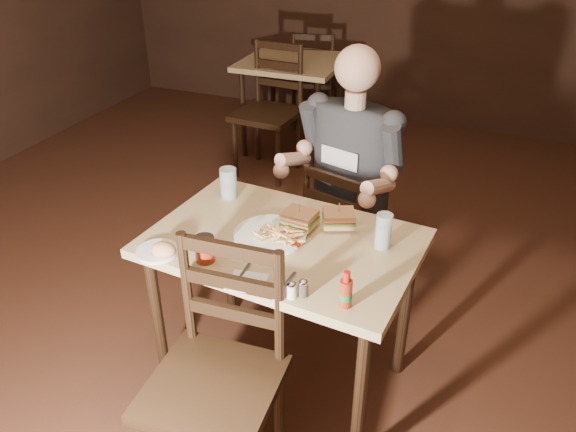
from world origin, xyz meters
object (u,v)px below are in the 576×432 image
at_px(bg_chair_near, 267,114).
at_px(side_plate, 157,252).
at_px(dinner_plate, 270,236).
at_px(glass_right, 383,231).
at_px(chair_far, 348,233).
at_px(chair_near, 212,387).
at_px(hot_sauce, 346,289).
at_px(glass_left, 228,183).
at_px(syrup_dispenser, 205,249).
at_px(bg_table, 293,71).
at_px(main_table, 283,258).
at_px(diner, 348,149).
at_px(bg_chair_far, 315,79).

relative_size(bg_chair_near, side_plate, 6.28).
xyz_separation_m(dinner_plate, glass_right, (0.43, 0.10, 0.06)).
xyz_separation_m(chair_far, bg_chair_near, (-1.04, 1.28, 0.08)).
distance_m(chair_near, glass_right, 0.86).
distance_m(chair_near, hot_sauce, 0.59).
height_order(glass_left, syrup_dispenser, glass_left).
relative_size(bg_table, chair_near, 0.84).
height_order(main_table, chair_near, chair_near).
height_order(glass_left, side_plate, glass_left).
height_order(bg_table, diner, diner).
height_order(bg_chair_near, glass_left, bg_chair_near).
bearing_deg(chair_near, main_table, 82.90).
xyz_separation_m(dinner_plate, side_plate, (-0.36, -0.27, -0.00)).
height_order(chair_far, bg_chair_near, bg_chair_near).
distance_m(chair_far, syrup_dispenser, 1.07).
height_order(glass_right, hot_sauce, glass_right).
xyz_separation_m(bg_chair_far, dinner_plate, (0.91, -3.09, 0.32)).
bearing_deg(bg_chair_far, main_table, 95.93).
xyz_separation_m(main_table, diner, (0.07, 0.65, 0.23)).
bearing_deg(glass_left, side_plate, -95.02).
xyz_separation_m(bg_chair_far, hot_sauce, (1.31, -3.38, 0.39)).
bearing_deg(diner, side_plate, -101.69).
relative_size(chair_near, dinner_plate, 3.37).
distance_m(bg_table, side_plate, 2.86).
distance_m(glass_right, hot_sauce, 0.40).
relative_size(main_table, bg_table, 1.38).
bearing_deg(syrup_dispenser, bg_chair_far, 107.40).
xyz_separation_m(bg_chair_far, glass_right, (1.34, -2.98, 0.39)).
bearing_deg(hot_sauce, bg_chair_far, 111.20).
xyz_separation_m(chair_far, chair_near, (-0.12, -1.26, 0.07)).
distance_m(bg_chair_far, hot_sauce, 3.65).
xyz_separation_m(bg_table, bg_chair_far, (0.00, 0.55, -0.23)).
distance_m(chair_far, bg_chair_near, 1.65).
xyz_separation_m(hot_sauce, side_plate, (-0.76, 0.03, -0.06)).
height_order(bg_table, dinner_plate, dinner_plate).
xyz_separation_m(main_table, bg_table, (-0.96, 2.53, 0.01)).
bearing_deg(main_table, diner, 84.14).
bearing_deg(main_table, syrup_dispenser, -131.00).
distance_m(hot_sauce, side_plate, 0.76).
distance_m(main_table, glass_left, 0.46).
distance_m(bg_chair_near, hot_sauce, 2.65).
distance_m(glass_left, syrup_dispenser, 0.50).
bearing_deg(bg_chair_near, bg_chair_far, 93.49).
distance_m(diner, hot_sauce, 1.00).
bearing_deg(chair_far, side_plate, 78.84).
xyz_separation_m(glass_left, syrup_dispenser, (0.15, -0.48, -0.02)).
distance_m(bg_table, chair_near, 3.23).
xyz_separation_m(diner, hot_sauce, (0.29, -0.95, -0.07)).
xyz_separation_m(bg_table, chair_far, (1.04, -1.83, -0.27)).
xyz_separation_m(bg_chair_near, diner, (1.03, -1.33, 0.41)).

